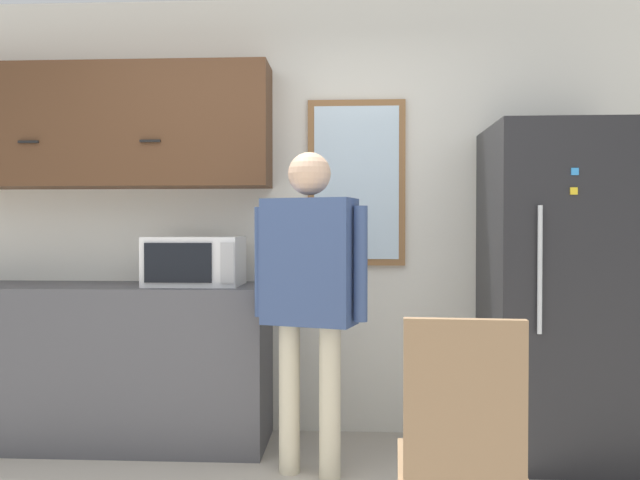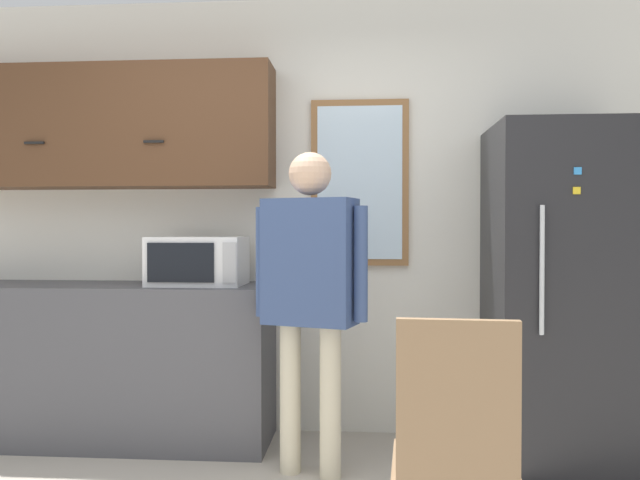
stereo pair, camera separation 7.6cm
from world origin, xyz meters
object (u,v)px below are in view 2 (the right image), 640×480
(microwave, at_px, (198,261))
(person, at_px, (310,278))
(chair, at_px, (455,447))
(refrigerator, at_px, (563,292))

(microwave, height_order, person, person)
(person, height_order, chair, person)
(refrigerator, bearing_deg, person, -166.02)
(person, distance_m, chair, 1.28)
(chair, bearing_deg, microwave, -44.00)
(person, bearing_deg, refrigerator, 31.09)
(microwave, distance_m, chair, 2.02)
(microwave, bearing_deg, refrigerator, -2.15)
(microwave, relative_size, person, 0.33)
(microwave, relative_size, refrigerator, 0.30)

